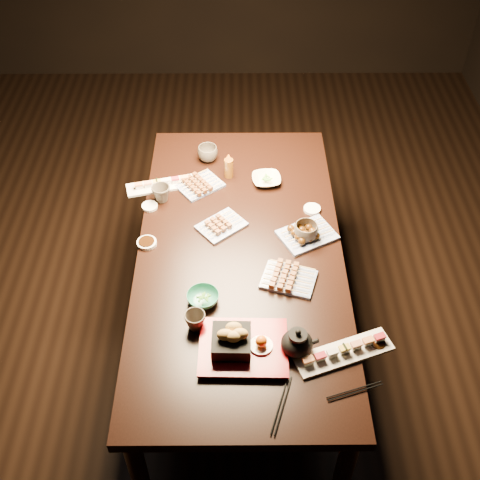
# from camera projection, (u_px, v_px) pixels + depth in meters

# --- Properties ---
(ground) EXTENTS (5.00, 5.00, 0.00)m
(ground) POSITION_uv_depth(u_px,v_px,m) (230.00, 295.00, 3.44)
(ground) COLOR black
(ground) RESTS_ON ground
(dining_table) EXTENTS (1.31, 1.96, 0.75)m
(dining_table) POSITION_uv_depth(u_px,v_px,m) (240.00, 305.00, 2.90)
(dining_table) COLOR black
(dining_table) RESTS_ON ground
(sushi_platter_near) EXTENTS (0.39, 0.23, 0.05)m
(sushi_platter_near) POSITION_uv_depth(u_px,v_px,m) (344.00, 350.00, 2.24)
(sushi_platter_near) COLOR white
(sushi_platter_near) RESTS_ON dining_table
(sushi_platter_far) EXTENTS (0.36, 0.18, 0.04)m
(sushi_platter_far) POSITION_uv_depth(u_px,v_px,m) (162.00, 183.00, 2.94)
(sushi_platter_far) COLOR white
(sushi_platter_far) RESTS_ON dining_table
(yakitori_plate_center) EXTENTS (0.25, 0.24, 0.05)m
(yakitori_plate_center) POSITION_uv_depth(u_px,v_px,m) (221.00, 223.00, 2.73)
(yakitori_plate_center) COLOR #828EB6
(yakitori_plate_center) RESTS_ON dining_table
(yakitori_plate_right) EXTENTS (0.26, 0.22, 0.06)m
(yakitori_plate_right) POSITION_uv_depth(u_px,v_px,m) (289.00, 276.00, 2.50)
(yakitori_plate_right) COLOR #828EB6
(yakitori_plate_right) RESTS_ON dining_table
(yakitori_plate_left) EXTENTS (0.25, 0.24, 0.05)m
(yakitori_plate_left) POSITION_uv_depth(u_px,v_px,m) (200.00, 183.00, 2.93)
(yakitori_plate_left) COLOR #828EB6
(yakitori_plate_left) RESTS_ON dining_table
(tsukune_plate) EXTENTS (0.29, 0.27, 0.06)m
(tsukune_plate) POSITION_uv_depth(u_px,v_px,m) (307.00, 231.00, 2.68)
(tsukune_plate) COLOR #828EB6
(tsukune_plate) RESTS_ON dining_table
(edamame_bowl_green) EXTENTS (0.18, 0.18, 0.04)m
(edamame_bowl_green) POSITION_uv_depth(u_px,v_px,m) (203.00, 298.00, 2.42)
(edamame_bowl_green) COLOR #297E62
(edamame_bowl_green) RESTS_ON dining_table
(edamame_bowl_cream) EXTENTS (0.15, 0.15, 0.03)m
(edamame_bowl_cream) POSITION_uv_depth(u_px,v_px,m) (266.00, 180.00, 2.96)
(edamame_bowl_cream) COLOR beige
(edamame_bowl_cream) RESTS_ON dining_table
(tempura_tray) EXTENTS (0.34, 0.27, 0.12)m
(tempura_tray) POSITION_uv_depth(u_px,v_px,m) (243.00, 341.00, 2.23)
(tempura_tray) COLOR black
(tempura_tray) RESTS_ON dining_table
(teacup_near_left) EXTENTS (0.11, 0.11, 0.08)m
(teacup_near_left) POSITION_uv_depth(u_px,v_px,m) (195.00, 321.00, 2.32)
(teacup_near_left) COLOR #4B4339
(teacup_near_left) RESTS_ON dining_table
(teacup_mid_right) EXTENTS (0.13, 0.13, 0.09)m
(teacup_mid_right) POSITION_uv_depth(u_px,v_px,m) (306.00, 232.00, 2.66)
(teacup_mid_right) COLOR #4B4339
(teacup_mid_right) RESTS_ON dining_table
(teacup_far_left) EXTENTS (0.11, 0.11, 0.08)m
(teacup_far_left) POSITION_uv_depth(u_px,v_px,m) (161.00, 194.00, 2.85)
(teacup_far_left) COLOR #4B4339
(teacup_far_left) RESTS_ON dining_table
(teacup_far_right) EXTENTS (0.14, 0.14, 0.08)m
(teacup_far_right) POSITION_uv_depth(u_px,v_px,m) (208.00, 154.00, 3.08)
(teacup_far_right) COLOR #4B4339
(teacup_far_right) RESTS_ON dining_table
(teapot) EXTENTS (0.14, 0.14, 0.12)m
(teapot) POSITION_uv_depth(u_px,v_px,m) (297.00, 341.00, 2.23)
(teapot) COLOR black
(teapot) RESTS_ON dining_table
(condiment_bottle) EXTENTS (0.06, 0.06, 0.14)m
(condiment_bottle) POSITION_uv_depth(u_px,v_px,m) (229.00, 165.00, 2.96)
(condiment_bottle) COLOR brown
(condiment_bottle) RESTS_ON dining_table
(sauce_dish_west) EXTENTS (0.09, 0.09, 0.02)m
(sauce_dish_west) POSITION_uv_depth(u_px,v_px,m) (147.00, 243.00, 2.66)
(sauce_dish_west) COLOR white
(sauce_dish_west) RESTS_ON dining_table
(sauce_dish_east) EXTENTS (0.09, 0.09, 0.01)m
(sauce_dish_east) POSITION_uv_depth(u_px,v_px,m) (312.00, 209.00, 2.82)
(sauce_dish_east) COLOR white
(sauce_dish_east) RESTS_ON dining_table
(sauce_dish_se) EXTENTS (0.10, 0.10, 0.01)m
(sauce_dish_se) POSITION_uv_depth(u_px,v_px,m) (377.00, 344.00, 2.28)
(sauce_dish_se) COLOR white
(sauce_dish_se) RESTS_ON dining_table
(sauce_dish_nw) EXTENTS (0.09, 0.09, 0.01)m
(sauce_dish_nw) POSITION_uv_depth(u_px,v_px,m) (150.00, 206.00, 2.84)
(sauce_dish_nw) COLOR white
(sauce_dish_nw) RESTS_ON dining_table
(chopsticks_near) EXTENTS (0.09, 0.23, 0.01)m
(chopsticks_near) POSITION_uv_depth(u_px,v_px,m) (281.00, 405.00, 2.10)
(chopsticks_near) COLOR black
(chopsticks_near) RESTS_ON dining_table
(chopsticks_se) EXTENTS (0.21, 0.08, 0.01)m
(chopsticks_se) POSITION_uv_depth(u_px,v_px,m) (355.00, 391.00, 2.14)
(chopsticks_se) COLOR black
(chopsticks_se) RESTS_ON dining_table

